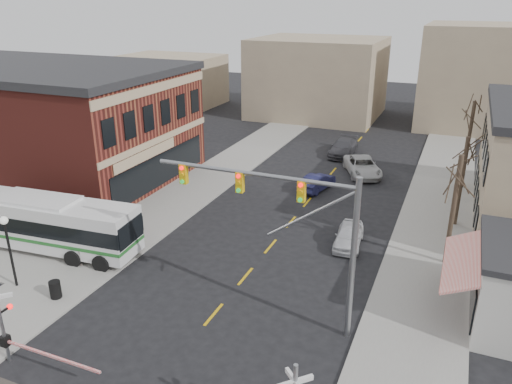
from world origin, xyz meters
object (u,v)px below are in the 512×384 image
at_px(traffic_signal_mast, 296,216).
at_px(car_b, 317,182).
at_px(transit_bus, 41,222).
at_px(pedestrian_far, 131,220).
at_px(car_a, 349,236).
at_px(trash_bin, 55,289).
at_px(car_d, 343,148).
at_px(street_lamp, 7,237).
at_px(pedestrian_near, 82,251).
at_px(car_c, 362,166).
at_px(rr_crossing_west, 9,326).

bearing_deg(traffic_signal_mast, car_b, 102.47).
bearing_deg(transit_bus, pedestrian_far, 47.20).
height_order(transit_bus, car_a, transit_bus).
relative_size(trash_bin, car_d, 0.18).
relative_size(street_lamp, pedestrian_near, 2.32).
bearing_deg(car_c, transit_bus, -150.47).
distance_m(street_lamp, pedestrian_far, 8.65).
xyz_separation_m(traffic_signal_mast, car_b, (-3.97, 17.95, -5.06)).
bearing_deg(rr_crossing_west, car_b, 76.26).
distance_m(rr_crossing_west, car_c, 31.98).
distance_m(street_lamp, car_d, 33.16).
xyz_separation_m(car_d, pedestrian_near, (-9.04, -27.96, 0.24)).
distance_m(traffic_signal_mast, street_lamp, 15.61).
bearing_deg(pedestrian_near, street_lamp, 149.73).
relative_size(transit_bus, car_b, 3.19).
bearing_deg(trash_bin, pedestrian_near, 107.79).
bearing_deg(car_b, car_d, -76.10).
relative_size(car_d, pedestrian_near, 2.98).
bearing_deg(car_d, transit_bus, -115.40).
distance_m(transit_bus, car_b, 21.31).
bearing_deg(transit_bus, car_d, 64.73).
distance_m(traffic_signal_mast, car_b, 19.06).
bearing_deg(pedestrian_near, pedestrian_far, -1.37).
height_order(rr_crossing_west, car_b, rr_crossing_west).
bearing_deg(traffic_signal_mast, pedestrian_far, 158.38).
height_order(car_a, car_c, car_c).
height_order(car_a, pedestrian_far, pedestrian_far).
distance_m(traffic_signal_mast, rr_crossing_west, 13.23).
xyz_separation_m(transit_bus, trash_bin, (4.85, -4.16, -1.28)).
bearing_deg(pedestrian_far, traffic_signal_mast, -70.48).
bearing_deg(trash_bin, car_d, 75.73).
xyz_separation_m(pedestrian_near, pedestrian_far, (-0.00, 4.89, -0.10)).
bearing_deg(pedestrian_far, transit_bus, 178.33).
xyz_separation_m(traffic_signal_mast, car_a, (0.69, 9.13, -5.04)).
bearing_deg(pedestrian_far, pedestrian_near, -138.81).
xyz_separation_m(car_c, car_d, (-3.00, 5.20, 0.00)).
xyz_separation_m(car_b, car_c, (2.69, 5.20, 0.10)).
relative_size(pedestrian_near, pedestrian_far, 1.13).
xyz_separation_m(traffic_signal_mast, car_d, (-4.27, 28.35, -4.95)).
bearing_deg(car_d, pedestrian_near, -108.04).
bearing_deg(car_b, trash_bin, 80.67).
distance_m(trash_bin, car_b, 22.48).
bearing_deg(traffic_signal_mast, car_a, 85.65).
xyz_separation_m(trash_bin, car_d, (7.96, 31.31, 0.18)).
distance_m(car_b, pedestrian_near, 19.89).
xyz_separation_m(transit_bus, car_b, (13.12, 16.75, -1.20)).
relative_size(car_b, pedestrian_far, 2.57).
bearing_deg(car_c, rr_crossing_west, -130.92).
bearing_deg(traffic_signal_mast, car_c, 93.15).
bearing_deg(traffic_signal_mast, trash_bin, -166.39).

